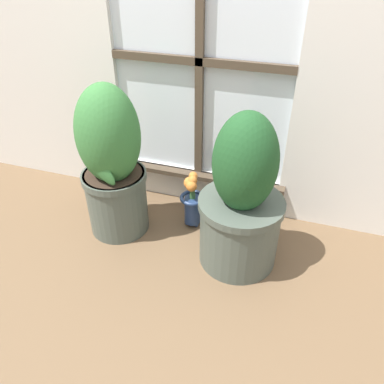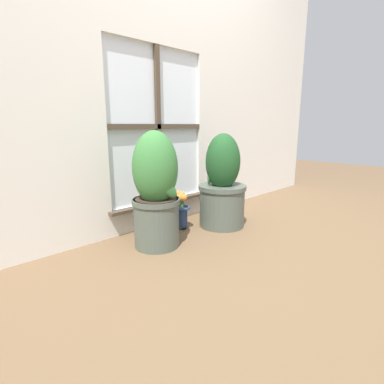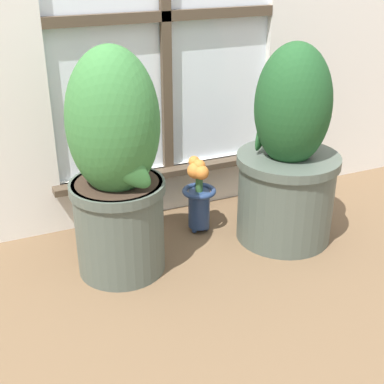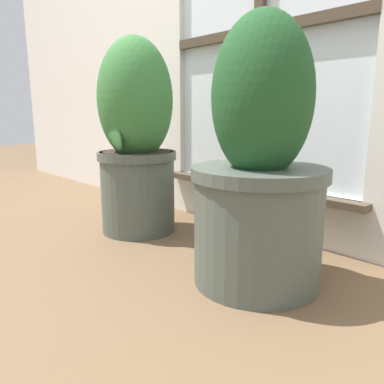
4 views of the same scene
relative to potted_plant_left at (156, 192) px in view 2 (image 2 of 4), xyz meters
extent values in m
plane|color=brown|center=(0.30, -0.27, -0.36)|extent=(10.00, 10.00, 0.00)
cube|color=silver|center=(1.61, 0.36, 0.89)|extent=(1.78, 0.05, 2.50)
cube|color=silver|center=(0.30, 0.36, -0.26)|extent=(0.85, 0.05, 0.19)
cube|color=white|center=(0.30, 0.37, 0.39)|extent=(0.85, 0.02, 1.12)
cube|color=#4C3D2D|center=(0.30, 0.34, 0.39)|extent=(0.04, 0.02, 1.12)
cube|color=#4C3D2D|center=(0.30, 0.34, 0.39)|extent=(0.85, 0.02, 0.04)
cube|color=#4C3D2D|center=(0.30, 0.31, -0.18)|extent=(0.91, 0.06, 0.02)
cylinder|color=#4C564C|center=(0.00, 0.00, -0.20)|extent=(0.28, 0.28, 0.31)
cylinder|color=#4C564C|center=(0.00, 0.00, -0.06)|extent=(0.30, 0.30, 0.03)
cylinder|color=#38281E|center=(0.00, 0.00, -0.05)|extent=(0.26, 0.26, 0.01)
ellipsoid|color=#387538|center=(0.00, 0.00, 0.15)|extent=(0.28, 0.28, 0.45)
ellipsoid|color=#387538|center=(-0.01, -0.10, 0.06)|extent=(0.22, 0.05, 0.22)
cylinder|color=#4C564C|center=(0.60, -0.03, -0.20)|extent=(0.34, 0.34, 0.32)
cylinder|color=#4C564C|center=(0.60, -0.03, -0.05)|extent=(0.36, 0.36, 0.03)
cylinder|color=#38281E|center=(0.60, -0.03, -0.04)|extent=(0.31, 0.31, 0.01)
ellipsoid|color=#1E4C23|center=(0.60, -0.03, 0.14)|extent=(0.26, 0.26, 0.42)
ellipsoid|color=#1E4C23|center=(0.55, 0.05, 0.06)|extent=(0.16, 0.12, 0.20)
sphere|color=navy|center=(0.34, 0.16, -0.35)|extent=(0.02, 0.02, 0.02)
sphere|color=navy|center=(0.31, 0.11, -0.35)|extent=(0.02, 0.02, 0.02)
sphere|color=navy|center=(0.36, 0.11, -0.35)|extent=(0.02, 0.02, 0.02)
cylinder|color=navy|center=(0.34, 0.13, -0.27)|extent=(0.08, 0.08, 0.14)
torus|color=navy|center=(0.34, 0.13, -0.20)|extent=(0.12, 0.12, 0.02)
cylinder|color=#386633|center=(0.34, 0.13, -0.16)|extent=(0.03, 0.03, 0.08)
sphere|color=orange|center=(0.34, 0.13, -0.10)|extent=(0.04, 0.04, 0.04)
sphere|color=orange|center=(0.33, 0.16, -0.09)|extent=(0.04, 0.04, 0.04)
sphere|color=orange|center=(0.32, 0.13, -0.11)|extent=(0.06, 0.06, 0.06)
sphere|color=orange|center=(0.34, 0.11, -0.11)|extent=(0.05, 0.05, 0.05)
camera|label=1|loc=(0.79, -1.27, 0.86)|focal=35.00mm
camera|label=2|loc=(-1.11, -1.44, 0.40)|focal=28.00mm
camera|label=3|loc=(-0.39, -1.47, 0.64)|focal=50.00mm
camera|label=4|loc=(1.18, -0.82, 0.10)|focal=35.00mm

